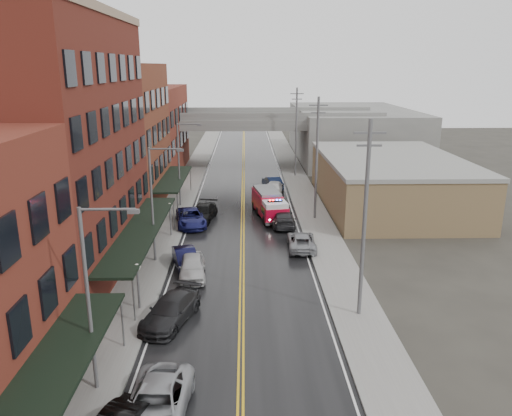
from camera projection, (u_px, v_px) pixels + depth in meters
name	position (u px, v px, depth m)	size (l,w,h in m)	color
road	(243.00, 236.00, 44.90)	(11.00, 160.00, 0.02)	black
sidewalk_left	(161.00, 236.00, 44.73)	(3.00, 160.00, 0.15)	slate
sidewalk_right	(323.00, 235.00, 45.04)	(3.00, 160.00, 0.15)	slate
curb_left	(180.00, 236.00, 44.76)	(0.30, 160.00, 0.15)	gray
curb_right	(305.00, 235.00, 45.00)	(0.30, 160.00, 0.15)	gray
brick_building_b	(54.00, 150.00, 35.42)	(9.00, 20.00, 18.00)	#5B1A18
brick_building_c	(117.00, 137.00, 52.65)	(9.00, 15.00, 15.00)	brown
brick_building_far	(148.00, 131.00, 69.89)	(9.00, 20.00, 12.00)	maroon
tan_building	(390.00, 183.00, 54.17)	(14.00, 22.00, 5.00)	olive
right_far_block	(352.00, 133.00, 82.63)	(18.00, 30.00, 8.00)	slate
awning_0	(42.00, 388.00, 18.93)	(2.60, 16.00, 3.09)	black
awning_1	(142.00, 230.00, 37.20)	(2.60, 18.00, 3.09)	black
awning_2	(174.00, 179.00, 54.02)	(2.60, 13.00, 3.09)	black
globe_lamp_1	(137.00, 276.00, 30.68)	(0.44, 0.44, 3.12)	#59595B
globe_lamp_2	(170.00, 212.00, 44.13)	(0.44, 0.44, 3.12)	#59595B
street_lamp_0	(93.00, 289.00, 22.19)	(2.64, 0.22, 9.00)	#59595B
street_lamp_1	(155.00, 198.00, 37.57)	(2.64, 0.22, 9.00)	#59595B
street_lamp_2	(181.00, 159.00, 52.95)	(2.64, 0.22, 9.00)	#59595B
utility_pole_0	(365.00, 217.00, 28.90)	(1.80, 0.24, 12.00)	#59595B
utility_pole_1	(317.00, 157.00, 48.13)	(1.80, 0.24, 12.00)	#59595B
utility_pole_2	(296.00, 131.00, 67.35)	(1.80, 0.24, 12.00)	#59595B
overpass	(243.00, 127.00, 74.02)	(40.00, 10.00, 7.50)	slate
fire_truck	(269.00, 204.00, 50.07)	(3.85, 7.49, 2.63)	#B60824
parked_car_left_2	(156.00, 405.00, 21.35)	(2.63, 5.70, 1.59)	#9B9EA2
parked_car_left_3	(171.00, 310.00, 29.63)	(2.18, 5.36, 1.56)	black
parked_car_left_4	(192.00, 267.00, 36.00)	(1.89, 4.69, 1.60)	#B7B7B7
parked_car_left_5	(186.00, 259.00, 37.69)	(1.55, 4.43, 1.46)	black
parked_car_left_6	(191.00, 218.00, 47.66)	(2.63, 5.70, 1.58)	navy
parked_car_left_7	(203.00, 213.00, 49.22)	(2.20, 5.40, 1.57)	black
parked_car_right_0	(301.00, 241.00, 41.59)	(2.26, 4.90, 1.36)	gray
parked_car_right_1	(282.00, 218.00, 47.68)	(2.16, 5.32, 1.55)	#28282B
parked_car_right_2	(275.00, 187.00, 59.43)	(1.97, 4.90, 1.67)	silver
parked_car_right_3	(272.00, 183.00, 62.02)	(1.64, 4.71, 1.55)	black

